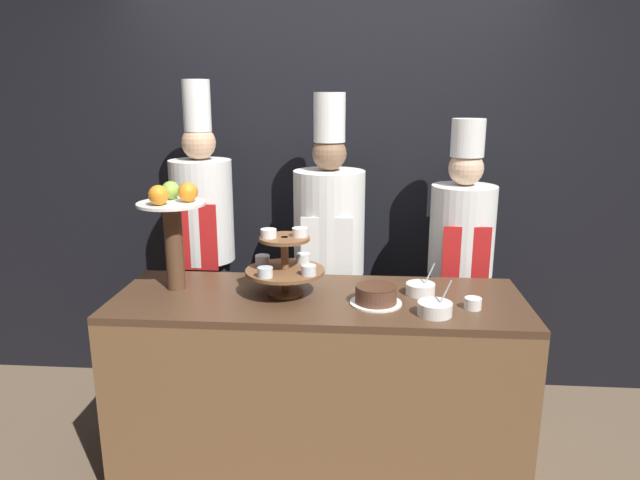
% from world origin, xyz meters
% --- Properties ---
extents(wall_back, '(10.00, 0.06, 2.80)m').
position_xyz_m(wall_back, '(0.00, 1.33, 1.40)').
color(wall_back, black).
rests_on(wall_back, ground_plane).
extents(buffet_counter, '(1.93, 0.68, 0.93)m').
position_xyz_m(buffet_counter, '(0.00, 0.34, 0.47)').
color(buffet_counter, brown).
rests_on(buffet_counter, ground_plane).
extents(tiered_stand, '(0.37, 0.37, 0.32)m').
position_xyz_m(tiered_stand, '(-0.16, 0.35, 1.09)').
color(tiered_stand, brown).
rests_on(tiered_stand, buffet_counter).
extents(fruit_pedestal, '(0.32, 0.32, 0.52)m').
position_xyz_m(fruit_pedestal, '(-0.70, 0.40, 1.27)').
color(fruit_pedestal, brown).
rests_on(fruit_pedestal, buffet_counter).
extents(cake_round, '(0.24, 0.24, 0.08)m').
position_xyz_m(cake_round, '(0.27, 0.27, 0.97)').
color(cake_round, white).
rests_on(cake_round, buffet_counter).
extents(cup_white, '(0.08, 0.08, 0.05)m').
position_xyz_m(cup_white, '(0.70, 0.24, 0.96)').
color(cup_white, white).
rests_on(cup_white, buffet_counter).
extents(serving_bowl_near, '(0.15, 0.15, 0.16)m').
position_xyz_m(serving_bowl_near, '(0.52, 0.15, 0.96)').
color(serving_bowl_near, white).
rests_on(serving_bowl_near, buffet_counter).
extents(serving_bowl_far, '(0.14, 0.14, 0.16)m').
position_xyz_m(serving_bowl_far, '(0.48, 0.41, 0.96)').
color(serving_bowl_far, white).
rests_on(serving_bowl_far, buffet_counter).
extents(chef_left, '(0.35, 0.35, 1.93)m').
position_xyz_m(chef_left, '(-0.72, 0.95, 1.04)').
color(chef_left, '#28282D').
rests_on(chef_left, ground_plane).
extents(chef_center_left, '(0.40, 0.40, 1.87)m').
position_xyz_m(chef_center_left, '(0.01, 0.95, 1.00)').
color(chef_center_left, black).
rests_on(chef_center_left, ground_plane).
extents(chef_center_right, '(0.36, 0.36, 1.73)m').
position_xyz_m(chef_center_right, '(0.76, 0.95, 0.96)').
color(chef_center_right, '#38332D').
rests_on(chef_center_right, ground_plane).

